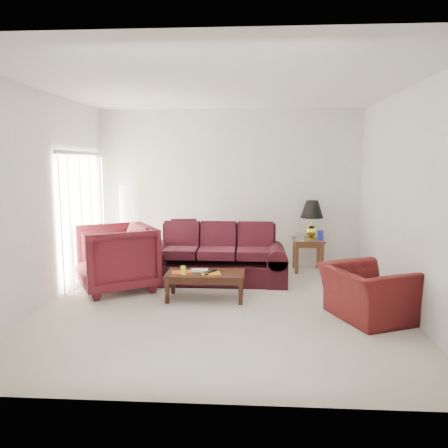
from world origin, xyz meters
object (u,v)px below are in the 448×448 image
coffee_table (205,286)px  armchair_left (116,258)px  armchair_right (367,293)px  sofa (218,254)px  end_table (308,255)px  floor_lamp (126,226)px

coffee_table → armchair_left: bearing=154.5°
armchair_right → coffee_table: bearing=49.6°
sofa → end_table: sofa is taller
sofa → coffee_table: sofa is taller
armchair_right → coffee_table: 2.28m
floor_lamp → coffee_table: bearing=-47.5°
end_table → floor_lamp: 3.48m
sofa → armchair_right: sofa is taller
armchair_left → armchair_right: size_ratio=1.09×
end_table → coffee_table: bearing=-133.7°
end_table → coffee_table: 2.50m
end_table → armchair_right: bearing=-79.8°
end_table → armchair_right: armchair_right is taller
end_table → floor_lamp: bearing=178.8°
armchair_left → armchair_right: armchair_left is taller
floor_lamp → armchair_left: bearing=-80.1°
armchair_left → end_table: bearing=82.9°
armchair_left → coffee_table: (1.46, -0.38, -0.32)m
armchair_right → armchair_left: bearing=50.6°
floor_lamp → coffee_table: floor_lamp is taller
coffee_table → armchair_right: bearing=-28.1°
floor_lamp → coffee_table: (1.72, -1.87, -0.60)m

